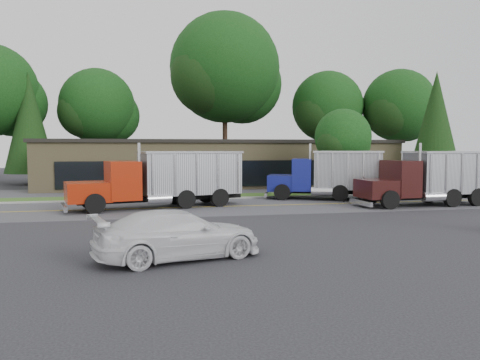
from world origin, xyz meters
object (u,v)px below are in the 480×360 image
at_px(dump_truck_maroon, 431,176).
at_px(rally_car, 178,234).
at_px(dump_truck_blue, 331,174).
at_px(dump_truck_red, 167,177).

height_order(dump_truck_maroon, rally_car, dump_truck_maroon).
height_order(dump_truck_blue, rally_car, dump_truck_blue).
relative_size(dump_truck_blue, rally_car, 1.47).
height_order(dump_truck_red, rally_car, dump_truck_red).
distance_m(dump_truck_red, dump_truck_blue, 11.47).
relative_size(dump_truck_red, rally_car, 1.93).
xyz_separation_m(dump_truck_blue, rally_car, (-11.59, -15.25, -1.01)).
bearing_deg(dump_truck_red, rally_car, 75.04).
bearing_deg(dump_truck_red, dump_truck_maroon, 158.23).
distance_m(dump_truck_blue, rally_car, 19.18).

